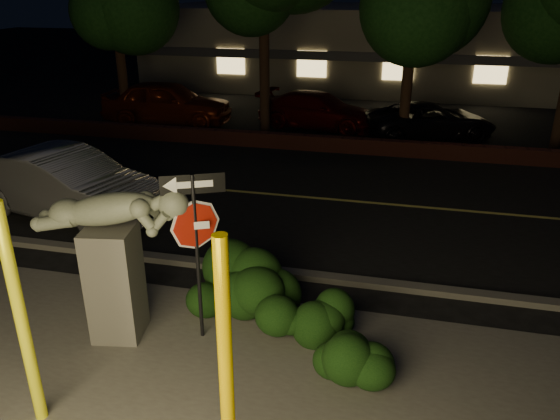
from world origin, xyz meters
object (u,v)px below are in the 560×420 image
object	(u,v)px
sculpture	(113,248)
parked_car_darkred	(318,111)
parked_car_red	(167,102)
parked_car_dark	(431,121)
yellow_pole_left	(21,319)
yellow_pole_right	(226,371)
silver_sedan	(66,185)
signpost	(195,226)

from	to	relation	value
sculpture	parked_car_darkred	size ratio (longest dim) A/B	0.54
parked_car_red	parked_car_dark	world-z (taller)	parked_car_red
parked_car_darkred	yellow_pole_left	bearing A→B (deg)	-171.94
sculpture	parked_car_red	size ratio (longest dim) A/B	0.50
yellow_pole_right	silver_sedan	distance (m)	8.79
yellow_pole_left	sculpture	distance (m)	1.90
yellow_pole_left	yellow_pole_right	world-z (taller)	yellow_pole_right
yellow_pole_right	parked_car_dark	xyz separation A→B (m)	(2.36, 15.57, -0.91)
sculpture	parked_car_dark	size ratio (longest dim) A/B	0.55
signpost	silver_sedan	size ratio (longest dim) A/B	0.56
silver_sedan	parked_car_darkred	world-z (taller)	silver_sedan
signpost	yellow_pole_left	bearing A→B (deg)	-147.84
parked_car_dark	silver_sedan	bearing A→B (deg)	118.40
yellow_pole_right	parked_car_red	world-z (taller)	yellow_pole_right
yellow_pole_left	parked_car_darkred	distance (m)	15.74
yellow_pole_right	parked_car_red	bearing A→B (deg)	116.30
signpost	silver_sedan	distance (m)	6.22
signpost	parked_car_dark	world-z (taller)	signpost
signpost	silver_sedan	bearing A→B (deg)	116.85
yellow_pole_right	parked_car_darkred	bearing A→B (deg)	96.24
yellow_pole_left	parked_car_red	size ratio (longest dim) A/B	0.61
parked_car_red	signpost	bearing A→B (deg)	-157.61
yellow_pole_left	silver_sedan	distance (m)	6.87
yellow_pole_left	parked_car_dark	size ratio (longest dim) A/B	0.67
yellow_pole_left	parked_car_dark	world-z (taller)	yellow_pole_left
yellow_pole_left	parked_car_red	bearing A→B (deg)	108.15
parked_car_darkred	parked_car_dark	world-z (taller)	parked_car_darkred
yellow_pole_left	signpost	xyz separation A→B (m)	(1.38, 2.12, 0.42)
silver_sedan	parked_car_darkred	size ratio (longest dim) A/B	1.04
parked_car_dark	signpost	bearing A→B (deg)	145.12
yellow_pole_right	yellow_pole_left	bearing A→B (deg)	172.03
yellow_pole_left	yellow_pole_right	xyz separation A→B (m)	(2.68, -0.37, 0.03)
parked_car_dark	yellow_pole_left	bearing A→B (deg)	142.39
parked_car_dark	sculpture	bearing A→B (deg)	140.56
yellow_pole_left	sculpture	size ratio (longest dim) A/B	1.21
silver_sedan	parked_car_red	distance (m)	9.16
sculpture	parked_car_darkred	distance (m)	13.85
yellow_pole_right	parked_car_red	size ratio (longest dim) A/B	0.62
silver_sedan	parked_car_dark	bearing A→B (deg)	-30.48
parked_car_darkred	parked_car_dark	size ratio (longest dim) A/B	1.02
yellow_pole_right	sculpture	size ratio (longest dim) A/B	1.24
sculpture	parked_car_darkred	bearing A→B (deg)	77.35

